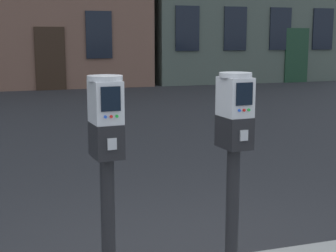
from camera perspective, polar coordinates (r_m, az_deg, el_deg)
name	(u,v)px	position (r m, az deg, el deg)	size (l,w,h in m)	color
parking_meter_near_kerb	(106,147)	(3.14, -6.95, -2.39)	(0.23, 0.26, 1.42)	black
parking_meter_twin_adjacent	(234,139)	(3.41, 7.46, -1.43)	(0.23, 0.26, 1.42)	black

